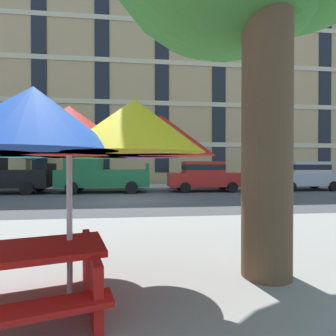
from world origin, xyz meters
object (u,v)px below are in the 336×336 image
object	(u,v)px
pickup_green	(100,175)
patio_umbrella	(69,134)
picnic_table	(6,279)
sedan_red	(204,175)
sedan_silver	(304,175)
street_tree_left	(27,144)

from	to	relation	value
pickup_green	patio_umbrella	world-z (taller)	patio_umbrella
patio_umbrella	picnic_table	bearing A→B (deg)	-151.42
sedan_red	sedan_silver	bearing A→B (deg)	0.00
street_tree_left	patio_umbrella	world-z (taller)	street_tree_left
pickup_green	patio_umbrella	size ratio (longest dim) A/B	1.60
pickup_green	sedan_silver	world-z (taller)	pickup_green
pickup_green	patio_umbrella	xyz separation A→B (m)	(1.40, -12.70, 0.89)
sedan_silver	street_tree_left	world-z (taller)	street_tree_left
pickup_green	sedan_silver	size ratio (longest dim) A/B	1.16
sedan_red	patio_umbrella	distance (m)	13.58
sedan_red	picnic_table	size ratio (longest dim) A/B	2.07
picnic_table	patio_umbrella	bearing A→B (deg)	28.58
sedan_silver	patio_umbrella	distance (m)	16.88
sedan_silver	pickup_green	bearing A→B (deg)	180.00
picnic_table	street_tree_left	bearing A→B (deg)	110.64
picnic_table	pickup_green	bearing A→B (deg)	93.90
pickup_green	patio_umbrella	distance (m)	12.81
sedan_silver	picnic_table	world-z (taller)	sedan_silver
sedan_red	sedan_silver	world-z (taller)	same
sedan_red	patio_umbrella	bearing A→B (deg)	-110.32
pickup_green	picnic_table	bearing A→B (deg)	-86.10
sedan_red	pickup_green	bearing A→B (deg)	180.00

